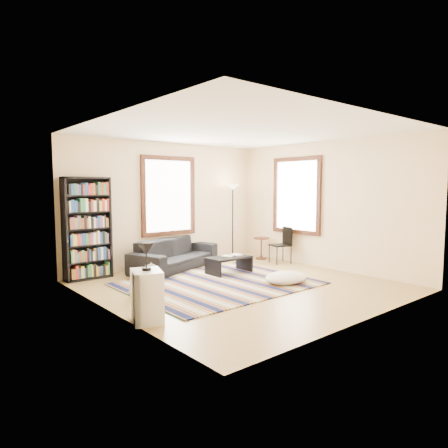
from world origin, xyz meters
TOP-DOWN VIEW (x-y plane):
  - floor at (0.00, 0.00)m, footprint 5.00×5.00m
  - ceiling at (0.00, 0.00)m, footprint 5.00×5.00m
  - wall_back at (0.00, 2.55)m, footprint 5.00×0.10m
  - wall_front at (0.00, -2.55)m, footprint 5.00×0.10m
  - wall_left at (-2.55, 0.00)m, footprint 0.10×5.00m
  - wall_right at (2.55, 0.00)m, footprint 0.10×5.00m
  - window_back at (0.00, 2.47)m, footprint 1.20×0.06m
  - window_right at (2.47, 0.80)m, footprint 0.06×1.20m
  - rug at (-0.26, 0.35)m, footprint 3.32×2.66m
  - sofa at (-0.11, 2.05)m, footprint 1.66×2.43m
  - bookshelf at (-1.96, 2.32)m, footprint 0.90×0.30m
  - coffee_table at (0.47, 0.89)m, footprint 0.99×0.70m
  - book_a at (0.37, 0.89)m, footprint 0.26×0.22m
  - book_b at (0.62, 0.94)m, footprint 0.20×0.26m
  - floor_cushion at (0.75, -0.42)m, footprint 1.02×0.87m
  - floor_lamp at (1.66, 2.15)m, footprint 0.38×0.38m
  - side_table at (2.20, 1.67)m, footprint 0.45×0.45m
  - folding_chair at (2.15, 1.00)m, footprint 0.52×0.50m
  - white_cabinet at (-2.30, -0.64)m, footprint 0.53×0.60m
  - table_lamp at (-2.30, -0.64)m, footprint 0.31×0.31m
  - dog at (-1.84, 0.39)m, footprint 0.62×0.70m

SIDE VIEW (x-z plane):
  - floor at x=0.00m, z-range -0.10..0.00m
  - rug at x=-0.26m, z-range 0.00..0.02m
  - floor_cushion at x=0.75m, z-range 0.00..0.22m
  - coffee_table at x=0.47m, z-range 0.00..0.36m
  - side_table at x=2.20m, z-range 0.00..0.54m
  - dog at x=-1.84m, z-range 0.00..0.58m
  - sofa at x=-0.11m, z-range 0.00..0.66m
  - white_cabinet at x=-2.30m, z-range 0.00..0.70m
  - book_b at x=0.62m, z-range 0.36..0.38m
  - book_a at x=0.37m, z-range 0.36..0.38m
  - folding_chair at x=2.15m, z-range 0.00..0.86m
  - table_lamp at x=-2.30m, z-range 0.70..1.08m
  - floor_lamp at x=1.66m, z-range 0.00..1.86m
  - bookshelf at x=-1.96m, z-range 0.00..2.00m
  - wall_back at x=0.00m, z-range 0.00..2.80m
  - wall_front at x=0.00m, z-range 0.00..2.80m
  - wall_left at x=-2.55m, z-range 0.00..2.80m
  - wall_right at x=2.55m, z-range 0.00..2.80m
  - window_back at x=0.00m, z-range 0.80..2.40m
  - window_right at x=2.47m, z-range 0.80..2.40m
  - ceiling at x=0.00m, z-range 2.80..2.90m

